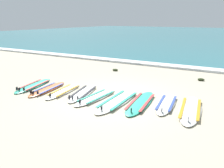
{
  "coord_description": "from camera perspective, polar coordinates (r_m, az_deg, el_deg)",
  "views": [
    {
      "loc": [
        3.58,
        -6.22,
        2.49
      ],
      "look_at": [
        -0.48,
        0.7,
        0.25
      ],
      "focal_mm": 37.53,
      "sensor_mm": 36.0,
      "label": 1
    }
  ],
  "objects": [
    {
      "name": "surfboard_4",
      "position": [
        7.64,
        -3.88,
        -3.2
      ],
      "size": [
        0.62,
        2.09,
        0.18
      ],
      "color": "white",
      "rests_on": "ground"
    },
    {
      "name": "wave_foam_strip",
      "position": [
        12.96,
        13.83,
        4.31
      ],
      "size": [
        80.0,
        0.75,
        0.11
      ],
      "primitive_type": "cube",
      "color": "white",
      "rests_on": "ground"
    },
    {
      "name": "surfboard_2",
      "position": [
        8.43,
        -11.66,
        -1.68
      ],
      "size": [
        0.79,
        2.06,
        0.18
      ],
      "color": "white",
      "rests_on": "ground"
    },
    {
      "name": "surfboard_7",
      "position": [
        7.23,
        13.13,
        -4.68
      ],
      "size": [
        0.77,
        2.02,
        0.18
      ],
      "color": "white",
      "rests_on": "ground"
    },
    {
      "name": "ground_plane",
      "position": [
        7.6,
        0.45,
        -3.54
      ],
      "size": [
        80.0,
        80.0,
        0.0
      ],
      "primitive_type": "plane",
      "color": "#B7AD93"
    },
    {
      "name": "surfboard_0",
      "position": [
        9.42,
        -18.55,
        -0.34
      ],
      "size": [
        1.02,
        2.2,
        0.18
      ],
      "color": "#2DB793",
      "rests_on": "ground"
    },
    {
      "name": "surfboard_6",
      "position": [
        7.19,
        6.96,
        -4.49
      ],
      "size": [
        0.88,
        2.37,
        0.18
      ],
      "color": "#2DB793",
      "rests_on": "ground"
    },
    {
      "name": "surfboard_1",
      "position": [
        8.81,
        -15.41,
        -1.16
      ],
      "size": [
        0.83,
        2.09,
        0.18
      ],
      "color": "orange",
      "rests_on": "ground"
    },
    {
      "name": "surfboard_5",
      "position": [
        7.31,
        1.42,
        -4.05
      ],
      "size": [
        0.74,
        2.58,
        0.18
      ],
      "color": "silver",
      "rests_on": "ground"
    },
    {
      "name": "surfboard_3",
      "position": [
        8.11,
        -7.08,
        -2.15
      ],
      "size": [
        1.04,
        2.18,
        0.18
      ],
      "color": "white",
      "rests_on": "ground"
    },
    {
      "name": "surfboard_8",
      "position": [
        6.98,
        18.57,
        -5.85
      ],
      "size": [
        0.96,
        2.46,
        0.18
      ],
      "color": "white",
      "rests_on": "ground"
    },
    {
      "name": "seaweed_clump_near_shoreline",
      "position": [
        11.63,
        0.8,
        3.48
      ],
      "size": [
        0.28,
        0.23,
        0.1
      ],
      "primitive_type": "ellipsoid",
      "color": "#2D381E",
      "rests_on": "ground"
    },
    {
      "name": "seaweed_clump_mid_sand",
      "position": [
        10.46,
        20.87,
        1.05
      ],
      "size": [
        0.28,
        0.22,
        0.1
      ],
      "primitive_type": "ellipsoid",
      "color": "#2D381E",
      "rests_on": "ground"
    }
  ]
}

